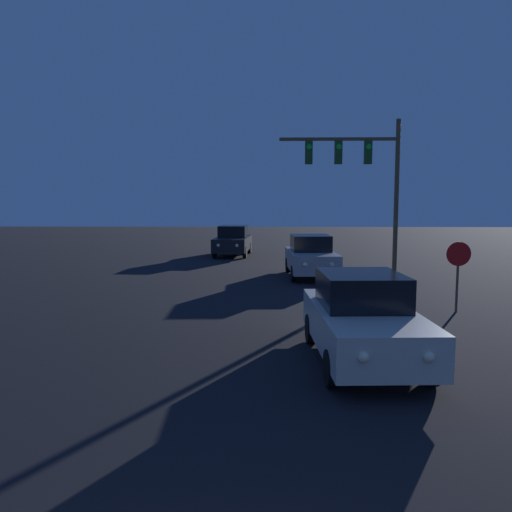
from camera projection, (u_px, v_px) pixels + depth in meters
car_near at (363, 319)px, 9.87m from camera, size 2.06×4.48×1.74m
car_mid at (311, 256)px, 21.00m from camera, size 2.05×4.47×1.74m
car_far at (233, 241)px, 29.14m from camera, size 2.09×4.49×1.74m
traffic_signal_mast at (363, 171)px, 19.50m from camera, size 4.70×0.30×6.33m
stop_sign at (458, 263)px, 14.15m from camera, size 0.69×0.07×2.02m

